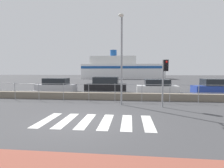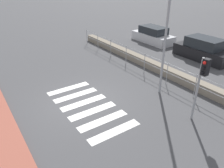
{
  "view_description": "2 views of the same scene",
  "coord_description": "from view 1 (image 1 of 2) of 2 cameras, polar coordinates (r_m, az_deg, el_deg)",
  "views": [
    {
      "loc": [
        2.02,
        -7.41,
        2.23
      ],
      "look_at": [
        1.05,
        2.0,
        1.5
      ],
      "focal_mm": 28.0,
      "sensor_mm": 36.0,
      "label": 1
    },
    {
      "loc": [
        8.54,
        -4.06,
        5.81
      ],
      "look_at": [
        1.15,
        1.0,
        1.2
      ],
      "focal_mm": 35.0,
      "sensor_mm": 36.0,
      "label": 2
    }
  ],
  "objects": [
    {
      "name": "parked_car_black",
      "position": [
        17.93,
        -1.99,
        -0.58
      ],
      "size": [
        4.15,
        1.84,
        1.58
      ],
      "color": "black",
      "rests_on": "ground_plane"
    },
    {
      "name": "ferry_boat",
      "position": [
        49.23,
        2.94,
        4.86
      ],
      "size": [
        22.22,
        6.72,
        7.97
      ],
      "color": "white",
      "rests_on": "ground_plane"
    },
    {
      "name": "streetlamp",
      "position": [
        11.19,
        3.11,
        11.11
      ],
      "size": [
        0.32,
        1.12,
        5.66
      ],
      "color": "gray",
      "rests_on": "ground_plane"
    },
    {
      "name": "harbor_fence",
      "position": [
        12.59,
        -3.37,
        -1.86
      ],
      "size": [
        17.23,
        0.04,
        1.32
      ],
      "color": "gray",
      "rests_on": "ground_plane"
    },
    {
      "name": "parked_car_silver",
      "position": [
        19.39,
        -17.72,
        -0.6
      ],
      "size": [
        4.06,
        1.72,
        1.43
      ],
      "color": "#BCBCC1",
      "rests_on": "ground_plane"
    },
    {
      "name": "crosswalk",
      "position": [
        7.88,
        -5.24,
        -12.01
      ],
      "size": [
        4.95,
        2.4,
        0.01
      ],
      "color": "silver",
      "rests_on": "ground_plane"
    },
    {
      "name": "ground_plane",
      "position": [
        8.0,
        -9.18,
        -11.82
      ],
      "size": [
        160.0,
        160.0,
        0.0
      ],
      "primitive_type": "plane",
      "color": "#424244"
    },
    {
      "name": "traffic_light_far",
      "position": [
        10.93,
        16.87,
        3.6
      ],
      "size": [
        0.34,
        0.32,
        2.87
      ],
      "color": "gray",
      "rests_on": "ground_plane"
    },
    {
      "name": "parked_car_blue",
      "position": [
        19.6,
        30.89,
        -0.96
      ],
      "size": [
        4.23,
        1.85,
        1.43
      ],
      "color": "#233D9E",
      "rests_on": "ground_plane"
    },
    {
      "name": "parked_car_white",
      "position": [
        17.97,
        14.5,
        -1.01
      ],
      "size": [
        3.98,
        1.74,
        1.36
      ],
      "color": "silver",
      "rests_on": "ground_plane"
    },
    {
      "name": "seawall",
      "position": [
        13.52,
        -2.76,
        -3.96
      ],
      "size": [
        19.1,
        0.55,
        0.53
      ],
      "color": "slate",
      "rests_on": "ground_plane"
    }
  ]
}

